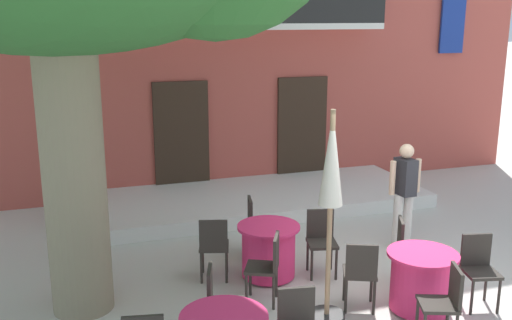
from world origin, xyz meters
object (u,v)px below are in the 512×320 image
object	(u,v)px
cafe_chair_near_tree_2	(268,264)
cafe_chair_front_3	(478,266)
cafe_table_near_tree	(268,251)
cafe_chair_front_1	(360,271)
cafe_umbrella	(331,187)
cafe_chair_near_tree_1	(214,244)
pedestrian_near_entrance	(404,190)
cafe_table_front	(421,281)
cafe_chair_front_2	(445,300)
ground_planter_left	(73,201)
cafe_chair_middle_0	(220,300)
cafe_chair_front_0	(408,247)
cafe_chair_near_tree_3	(321,238)
cafe_chair_near_tree_0	(257,223)

from	to	relation	value
cafe_chair_near_tree_2	cafe_chair_front_3	size ratio (longest dim) A/B	1.00
cafe_table_near_tree	cafe_chair_front_1	size ratio (longest dim) A/B	0.95
cafe_chair_near_tree_2	cafe_umbrella	xyz separation A→B (m)	(0.53, -0.62, 1.14)
cafe_chair_near_tree_1	cafe_chair_front_1	distance (m)	2.03
cafe_table_near_tree	pedestrian_near_entrance	xyz separation A→B (m)	(2.32, 0.31, 0.56)
cafe_table_front	cafe_umbrella	size ratio (longest dim) A/B	0.34
cafe_chair_front_2	ground_planter_left	xyz separation A→B (m)	(-3.77, 5.35, -0.14)
cafe_chair_front_1	cafe_chair_near_tree_2	bearing A→B (deg)	151.57
cafe_chair_near_tree_2	cafe_chair_front_3	xyz separation A→B (m)	(2.47, -0.88, 0.00)
cafe_chair_middle_0	cafe_table_front	bearing A→B (deg)	-0.82
cafe_chair_front_1	pedestrian_near_entrance	xyz separation A→B (m)	(1.57, 1.56, 0.42)
cafe_table_near_tree	cafe_chair_middle_0	bearing A→B (deg)	-126.82
cafe_chair_front_0	cafe_chair_front_2	size ratio (longest dim) A/B	1.00
cafe_chair_middle_0	cafe_chair_front_3	distance (m)	3.29
cafe_chair_middle_0	cafe_table_front	world-z (taller)	cafe_chair_middle_0
cafe_chair_near_tree_3	cafe_table_front	bearing A→B (deg)	-62.60
cafe_chair_near_tree_2	cafe_chair_near_tree_1	bearing A→B (deg)	119.57
cafe_chair_near_tree_1	cafe_chair_near_tree_2	xyz separation A→B (m)	(0.48, -0.84, 0.00)
cafe_chair_front_2	cafe_chair_front_3	xyz separation A→B (m)	(0.94, 0.63, 0.00)
cafe_chair_near_tree_3	cafe_chair_front_1	world-z (taller)	same
cafe_chair_front_2	ground_planter_left	bearing A→B (deg)	125.18
cafe_chair_front_3	cafe_umbrella	world-z (taller)	cafe_umbrella
cafe_chair_near_tree_1	cafe_umbrella	xyz separation A→B (m)	(1.01, -1.47, 1.14)
cafe_chair_front_0	cafe_chair_front_2	xyz separation A→B (m)	(-0.45, -1.44, 0.00)
cafe_chair_near_tree_2	cafe_table_front	world-z (taller)	cafe_chair_near_tree_2
cafe_chair_front_0	pedestrian_near_entrance	distance (m)	1.31
cafe_chair_front_2	cafe_chair_near_tree_0	bearing A→B (deg)	111.76
cafe_chair_near_tree_0	cafe_chair_near_tree_1	xyz separation A→B (m)	(-0.83, -0.61, 0.00)
cafe_table_front	cafe_chair_front_2	distance (m)	0.77
cafe_chair_near_tree_3	cafe_table_front	size ratio (longest dim) A/B	1.05
cafe_chair_near_tree_3	cafe_chair_front_2	bearing A→B (deg)	-76.17
cafe_chair_near_tree_1	cafe_chair_front_0	world-z (taller)	same
cafe_chair_near_tree_2	cafe_chair_front_0	world-z (taller)	same
cafe_chair_near_tree_0	cafe_chair_front_0	distance (m)	2.23
cafe_table_front	cafe_chair_front_0	size ratio (longest dim) A/B	0.95
cafe_chair_near_tree_2	cafe_chair_front_2	xyz separation A→B (m)	(1.53, -1.50, 0.00)
cafe_chair_near_tree_3	cafe_umbrella	world-z (taller)	cafe_umbrella
cafe_chair_middle_0	cafe_table_front	size ratio (longest dim) A/B	1.05
cafe_umbrella	ground_planter_left	distance (m)	5.42
ground_planter_left	pedestrian_near_entrance	xyz separation A→B (m)	(4.82, -2.83, 0.55)
cafe_chair_near_tree_1	cafe_chair_middle_0	bearing A→B (deg)	-102.15
cafe_chair_near_tree_2	cafe_chair_front_2	distance (m)	2.14
cafe_chair_near_tree_2	ground_planter_left	distance (m)	4.46
cafe_chair_near_tree_1	cafe_umbrella	world-z (taller)	cafe_umbrella
cafe_chair_near_tree_3	pedestrian_near_entrance	xyz separation A→B (m)	(1.57, 0.42, 0.42)
cafe_chair_near_tree_1	cafe_chair_near_tree_3	world-z (taller)	same
cafe_table_near_tree	cafe_chair_front_1	bearing A→B (deg)	-59.29
cafe_chair_front_1	cafe_chair_front_3	world-z (taller)	same
cafe_chair_front_2	cafe_table_near_tree	bearing A→B (deg)	119.78
cafe_chair_front_2	cafe_umbrella	world-z (taller)	cafe_umbrella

